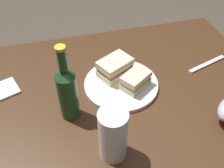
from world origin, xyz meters
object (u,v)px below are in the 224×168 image
Objects in this scene: sandwich_half_left at (136,80)px; cider_bottle at (67,92)px; pint_glass at (113,137)px; plate at (121,84)px; sandwich_half_right at (115,67)px; napkin at (1,91)px; fork at (207,64)px.

cider_bottle is at bearing 13.59° from sandwich_half_left.
sandwich_half_left is 0.71× the size of pint_glass.
plate is 1.87× the size of sandwich_half_right.
napkin is (0.46, -0.11, -0.04)m from sandwich_half_left.
sandwich_half_left is 0.45× the size of cider_bottle.
pint_glass is 0.93× the size of fork.
cider_bottle reaches higher than sandwich_half_left.
sandwich_half_right is 0.32m from pint_glass.
pint_glass is (0.10, 0.26, 0.07)m from plate.
sandwich_half_right is at bearing 176.09° from napkin.
sandwich_half_left is 0.47m from napkin.
cider_bottle is 2.42× the size of napkin.
cider_bottle is at bearing -60.93° from pint_glass.
pint_glass reaches higher than sandwich_half_left.
fork is at bearing -175.64° from plate.
plate is 0.36m from fork.
cider_bottle is 0.57m from fork.
plate reaches higher than fork.
sandwich_half_left is 0.32m from fork.
sandwich_half_left is 0.09m from sandwich_half_right.
sandwich_half_right reaches higher than plate.
plate is at bearing 101.02° from sandwich_half_right.
cider_bottle is at bearing 143.52° from napkin.
plate is at bearing -12.41° from fork.
fork is at bearing 176.37° from sandwich_half_right.
fork is (-0.37, 0.02, -0.04)m from sandwich_half_right.
plate is 0.99× the size of cider_bottle.
sandwich_half_right is at bearing -143.44° from cider_bottle.
pint_glass is at bearing 119.07° from cider_bottle.
pint_glass is at bearing 68.98° from plate.
pint_glass is at bearing 58.15° from sandwich_half_left.
napkin is 0.77m from fork.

